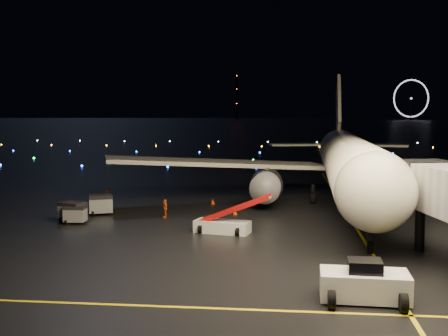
{
  "coord_description": "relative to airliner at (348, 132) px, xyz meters",
  "views": [
    {
      "loc": [
        5.72,
        -37.45,
        9.94
      ],
      "look_at": [
        0.41,
        12.0,
        5.0
      ],
      "focal_mm": 45.0,
      "sensor_mm": 36.0,
      "label": 1
    }
  ],
  "objects": [
    {
      "name": "ferris_wheel",
      "position": [
        157.18,
        694.09,
        18.28
      ],
      "size": [
        49.33,
        16.8,
        52.0
      ],
      "primitive_type": null,
      "rotation": [
        0.0,
        0.0,
        0.26
      ],
      "color": "black",
      "rests_on": "ground"
    },
    {
      "name": "baggage_cart_0",
      "position": [
        -26.12,
        -14.92,
        -6.8
      ],
      "size": [
        2.56,
        2.18,
        1.85
      ],
      "primitive_type": "cube",
      "rotation": [
        0.0,
        0.0,
        -0.35
      ],
      "color": "gray",
      "rests_on": "ground"
    },
    {
      "name": "safety_cone_3",
      "position": [
        -29.08,
        4.14,
        -7.47
      ],
      "size": [
        0.46,
        0.46,
        0.5
      ],
      "primitive_type": "cone",
      "rotation": [
        0.0,
        0.0,
        0.03
      ],
      "color": "#F53700",
      "rests_on": "ground"
    },
    {
      "name": "pushback_tug",
      "position": [
        -2.79,
        -33.81,
        -6.62
      ],
      "size": [
        4.71,
        2.6,
        2.2
      ],
      "primitive_type": "cube",
      "rotation": [
        0.0,
        0.0,
        -0.04
      ],
      "color": "silver",
      "rests_on": "ground"
    },
    {
      "name": "safety_cone_1",
      "position": [
        -14.77,
        -3.23,
        -7.46
      ],
      "size": [
        0.48,
        0.48,
        0.53
      ],
      "primitive_type": "cone",
      "rotation": [
        0.0,
        0.0,
        0.05
      ],
      "color": "#F53700",
      "rests_on": "ground"
    },
    {
      "name": "baggage_cart_1",
      "position": [
        -24.87,
        -10.84,
        -6.77
      ],
      "size": [
        2.65,
        2.26,
        1.9
      ],
      "primitive_type": "cube",
      "rotation": [
        0.0,
        0.0,
        0.37
      ],
      "color": "gray",
      "rests_on": "ground"
    },
    {
      "name": "airliner",
      "position": [
        0.0,
        0.0,
        0.0
      ],
      "size": [
        56.58,
        53.97,
        15.44
      ],
      "primitive_type": null,
      "rotation": [
        0.0,
        0.0,
        -0.04
      ],
      "color": "silver",
      "rests_on": "ground"
    },
    {
      "name": "baggage_cart_2",
      "position": [
        -25.7,
        -15.39,
        -6.93
      ],
      "size": [
        1.92,
        1.39,
        1.58
      ],
      "primitive_type": "cube",
      "rotation": [
        0.0,
        0.0,
        0.05
      ],
      "color": "gray",
      "rests_on": "ground"
    },
    {
      "name": "radio_mast",
      "position": [
        -72.82,
        714.09,
        24.28
      ],
      "size": [
        1.8,
        1.8,
        64.0
      ],
      "primitive_type": "cylinder",
      "color": "black",
      "rests_on": "ground"
    },
    {
      "name": "belt_loader",
      "position": [
        -12.11,
        -17.91,
        -6.11
      ],
      "size": [
        6.9,
        3.25,
        3.23
      ],
      "primitive_type": null,
      "rotation": [
        0.0,
        0.0,
        -0.22
      ],
      "color": "silver",
      "rests_on": "ground"
    },
    {
      "name": "crew_c",
      "position": [
        -18.27,
        -11.71,
        -6.84
      ],
      "size": [
        0.88,
        1.12,
        1.77
      ],
      "primitive_type": "imported",
      "rotation": [
        0.0,
        0.0,
        -1.07
      ],
      "color": "orange",
      "rests_on": "ground"
    },
    {
      "name": "safety_cone_0",
      "position": [
        -11.8,
        -9.48,
        -7.46
      ],
      "size": [
        0.48,
        0.48,
        0.52
      ],
      "primitive_type": "cone",
      "rotation": [
        0.0,
        0.0,
        -0.05
      ],
      "color": "#F53700",
      "rests_on": "ground"
    },
    {
      "name": "lane_cross",
      "position": [
        -17.82,
        -35.91,
        -7.71
      ],
      "size": [
        60.0,
        0.25,
        0.02
      ],
      "primitive_type": "cube",
      "color": "yellow",
      "rests_on": "ground"
    },
    {
      "name": "safety_cone_2",
      "position": [
        -11.28,
        -5.6,
        -7.45
      ],
      "size": [
        0.51,
        0.51,
        0.54
      ],
      "primitive_type": "cone",
      "rotation": [
        0.0,
        0.0,
        0.07
      ],
      "color": "#F53700",
      "rests_on": "ground"
    },
    {
      "name": "lane_centre",
      "position": [
        -0.82,
        -10.91,
        -7.71
      ],
      "size": [
        0.25,
        80.0,
        0.02
      ],
      "primitive_type": "cube",
      "color": "yellow",
      "rests_on": "ground"
    },
    {
      "name": "taxiway_lights",
      "position": [
        -12.82,
        80.09,
        -7.54
      ],
      "size": [
        164.0,
        92.0,
        0.36
      ],
      "primitive_type": null,
      "color": "black",
      "rests_on": "ground"
    },
    {
      "name": "ground",
      "position": [
        -12.82,
        274.09,
        -7.72
      ],
      "size": [
        2000.0,
        2000.0,
        0.0
      ],
      "primitive_type": "plane",
      "color": "black",
      "rests_on": "ground"
    }
  ]
}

